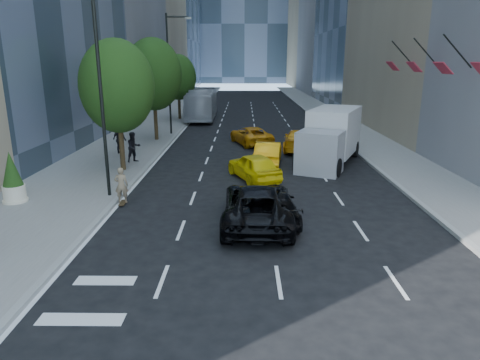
{
  "coord_description": "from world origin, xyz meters",
  "views": [
    {
      "loc": [
        -0.04,
        -15.51,
        6.38
      ],
      "look_at": [
        -0.21,
        1.56,
        1.6
      ],
      "focal_mm": 32.0,
      "sensor_mm": 36.0,
      "label": 1
    }
  ],
  "objects_px": {
    "planter_shrub": "(12,178)",
    "black_sedan_mercedes": "(274,207)",
    "black_sedan_lincoln": "(257,205)",
    "box_truck": "(331,137)",
    "skateboarder": "(122,187)",
    "city_bus": "(202,104)"
  },
  "relations": [
    {
      "from": "planter_shrub",
      "to": "black_sedan_mercedes",
      "type": "bearing_deg",
      "value": -9.59
    },
    {
      "from": "black_sedan_lincoln",
      "to": "black_sedan_mercedes",
      "type": "bearing_deg",
      "value": -157.03
    },
    {
      "from": "black_sedan_lincoln",
      "to": "box_truck",
      "type": "bearing_deg",
      "value": -113.61
    },
    {
      "from": "skateboarder",
      "to": "black_sedan_mercedes",
      "type": "distance_m",
      "value": 7.09
    },
    {
      "from": "black_sedan_lincoln",
      "to": "black_sedan_mercedes",
      "type": "xyz_separation_m",
      "value": [
        0.7,
        0.28,
        -0.17
      ]
    },
    {
      "from": "skateboarder",
      "to": "black_sedan_lincoln",
      "type": "bearing_deg",
      "value": 154.07
    },
    {
      "from": "city_bus",
      "to": "box_truck",
      "type": "distance_m",
      "value": 24.11
    },
    {
      "from": "black_sedan_lincoln",
      "to": "planter_shrub",
      "type": "bearing_deg",
      "value": -10.16
    },
    {
      "from": "skateboarder",
      "to": "black_sedan_mercedes",
      "type": "xyz_separation_m",
      "value": [
        6.8,
        -2.0,
        -0.19
      ]
    },
    {
      "from": "planter_shrub",
      "to": "skateboarder",
      "type": "bearing_deg",
      "value": 0.26
    },
    {
      "from": "city_bus",
      "to": "black_sedan_lincoln",
      "type": "bearing_deg",
      "value": -81.74
    },
    {
      "from": "skateboarder",
      "to": "box_truck",
      "type": "xyz_separation_m",
      "value": [
        11.04,
        8.3,
        0.92
      ]
    },
    {
      "from": "black_sedan_mercedes",
      "to": "box_truck",
      "type": "relative_size",
      "value": 0.58
    },
    {
      "from": "box_truck",
      "to": "skateboarder",
      "type": "bearing_deg",
      "value": -119.18
    },
    {
      "from": "skateboarder",
      "to": "box_truck",
      "type": "distance_m",
      "value": 13.84
    },
    {
      "from": "black_sedan_lincoln",
      "to": "planter_shrub",
      "type": "distance_m",
      "value": 11.24
    },
    {
      "from": "black_sedan_mercedes",
      "to": "city_bus",
      "type": "relative_size",
      "value": 0.36
    },
    {
      "from": "black_sedan_mercedes",
      "to": "city_bus",
      "type": "distance_m",
      "value": 32.7
    },
    {
      "from": "skateboarder",
      "to": "black_sedan_mercedes",
      "type": "height_order",
      "value": "skateboarder"
    },
    {
      "from": "skateboarder",
      "to": "planter_shrub",
      "type": "height_order",
      "value": "planter_shrub"
    },
    {
      "from": "box_truck",
      "to": "planter_shrub",
      "type": "bearing_deg",
      "value": -128.56
    },
    {
      "from": "box_truck",
      "to": "planter_shrub",
      "type": "height_order",
      "value": "box_truck"
    }
  ]
}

